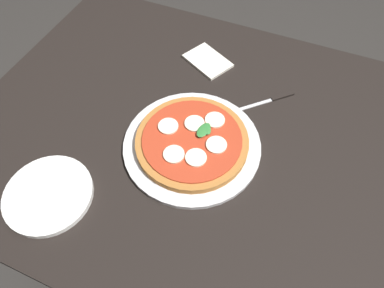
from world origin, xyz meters
TOP-DOWN VIEW (x-y plane):
  - ground_plane at (0.00, 0.00)m, footprint 6.00×6.00m
  - dining_table at (0.00, 0.00)m, footprint 1.14×0.90m
  - serving_tray at (-0.02, 0.05)m, footprint 0.33×0.33m
  - pizza at (-0.02, 0.05)m, footprint 0.27×0.27m
  - plate_white at (0.22, 0.29)m, footprint 0.20×0.20m
  - napkin at (0.06, -0.25)m, footprint 0.16×0.14m
  - knife at (-0.16, -0.18)m, footprint 0.13×0.12m

SIDE VIEW (x-z plane):
  - ground_plane at x=0.00m, z-range 0.00..0.00m
  - dining_table at x=0.00m, z-range 0.25..0.95m
  - knife at x=-0.16m, z-range 0.71..0.71m
  - napkin at x=0.06m, z-range 0.71..0.71m
  - serving_tray at x=-0.02m, z-range 0.71..0.72m
  - plate_white at x=0.22m, z-range 0.71..0.72m
  - pizza at x=-0.02m, z-range 0.71..0.75m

